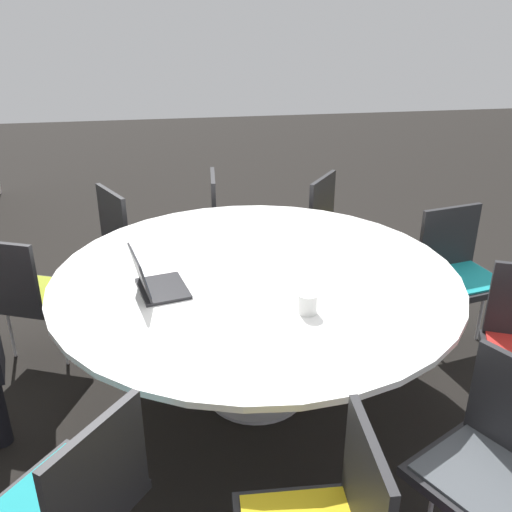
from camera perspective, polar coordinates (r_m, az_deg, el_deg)
name	(u,v)px	position (r m, az deg, el deg)	size (l,w,h in m)	color
ground_plane	(256,392)	(3.35, 0.00, -13.41)	(16.00, 16.00, 0.00)	black
conference_table	(256,288)	(2.98, 0.00, -3.23)	(2.09, 2.09, 0.75)	#B7B7BC
chair_1	(75,496)	(2.17, -17.64, -21.86)	(0.61, 0.60, 0.88)	#262628
chair_3	(496,457)	(2.37, 22.91, -18.06)	(0.59, 0.58, 0.88)	#262628
chair_5	(459,266)	(3.75, 19.61, -0.98)	(0.50, 0.52, 0.88)	#262628
chair_6	(337,225)	(4.20, 8.14, 3.06)	(0.60, 0.60, 0.88)	#262628
chair_7	(231,219)	(4.28, -2.50, 3.69)	(0.47, 0.45, 0.88)	#262628
chair_8	(132,235)	(4.09, -12.29, 2.11)	(0.59, 0.58, 0.88)	#262628
chair_9	(20,289)	(3.53, -22.50, -3.07)	(0.55, 0.57, 0.88)	#262628
laptop	(153,282)	(2.79, -10.24, -2.54)	(0.33, 0.30, 0.21)	#232326
coffee_cup	(308,303)	(2.58, 5.18, -4.75)	(0.09, 0.09, 0.09)	white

